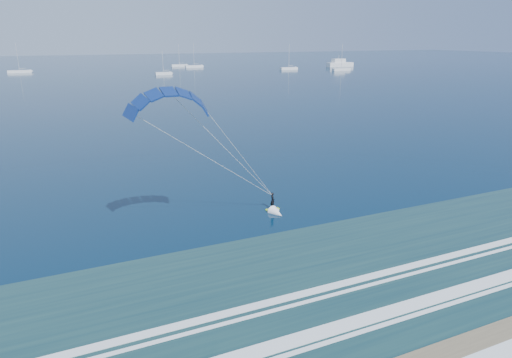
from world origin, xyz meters
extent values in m
cube|color=#1E423F|center=(0.00, 8.00, 0.01)|extent=(600.00, 22.00, 0.03)
cube|color=white|center=(0.00, 5.50, 0.04)|extent=(600.00, 1.10, 0.07)
cube|color=white|center=(0.00, 9.50, 0.04)|extent=(600.00, 0.70, 0.07)
cube|color=#AFE71B|center=(7.79, 24.18, 0.04)|extent=(1.38, 0.44, 0.08)
imported|color=black|center=(7.79, 24.18, 0.93)|extent=(0.48, 0.66, 1.70)
cone|color=white|center=(7.64, 22.88, 0.08)|extent=(1.31, 1.74, 1.10)
cube|color=white|center=(141.87, 208.03, 1.15)|extent=(15.70, 4.19, 2.30)
cube|color=white|center=(140.87, 208.03, 3.35)|extent=(7.33, 3.35, 2.09)
cylinder|color=silver|center=(140.87, 208.03, 5.40)|extent=(0.16, 0.16, 2.00)
cube|color=white|center=(-21.28, 231.80, 0.60)|extent=(10.26, 2.40, 1.20)
cylinder|color=silver|center=(-21.28, 231.80, 7.41)|extent=(0.18, 0.18, 12.43)
cylinder|color=silver|center=(-20.08, 231.80, 2.00)|extent=(2.60, 0.12, 0.12)
cube|color=white|center=(37.38, 192.30, 0.60)|extent=(7.30, 2.40, 1.20)
cylinder|color=silver|center=(37.38, 192.30, 5.77)|extent=(0.18, 0.18, 9.13)
cylinder|color=silver|center=(38.58, 192.30, 2.00)|extent=(2.60, 0.12, 0.12)
cube|color=white|center=(59.55, 246.48, 0.60)|extent=(9.34, 2.40, 1.20)
cylinder|color=silver|center=(59.55, 246.48, 6.91)|extent=(0.18, 0.18, 11.42)
cylinder|color=silver|center=(60.75, 246.48, 2.00)|extent=(2.60, 0.12, 0.12)
cube|color=white|center=(103.94, 198.54, 0.60)|extent=(9.39, 2.40, 1.20)
cylinder|color=silver|center=(103.94, 198.54, 6.96)|extent=(0.18, 0.18, 11.52)
cylinder|color=silver|center=(105.14, 198.54, 2.00)|extent=(2.60, 0.12, 0.12)
cube|color=white|center=(124.02, 180.87, 0.60)|extent=(9.55, 2.40, 1.20)
cylinder|color=silver|center=(124.02, 180.87, 7.01)|extent=(0.18, 0.18, 11.63)
cylinder|color=silver|center=(125.22, 180.87, 2.00)|extent=(2.60, 0.12, 0.12)
cube|color=white|center=(64.77, 235.23, 0.60)|extent=(9.87, 2.40, 1.20)
cylinder|color=silver|center=(64.77, 235.23, 7.00)|extent=(0.18, 0.18, 11.60)
cylinder|color=silver|center=(65.97, 235.23, 2.00)|extent=(2.60, 0.12, 0.12)
camera|label=1|loc=(-11.04, -13.27, 16.26)|focal=32.00mm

